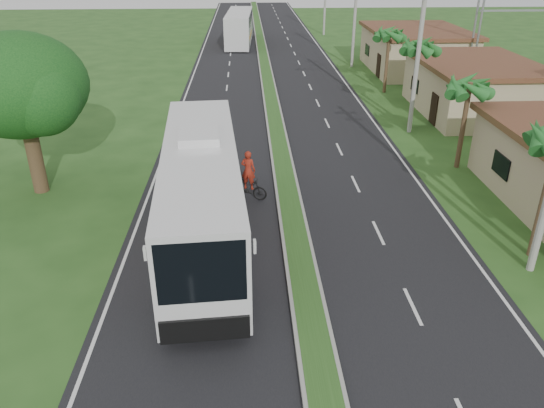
{
  "coord_description": "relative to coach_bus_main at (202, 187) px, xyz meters",
  "views": [
    {
      "loc": [
        -1.9,
        -14.08,
        10.91
      ],
      "look_at": [
        -0.99,
        4.33,
        1.8
      ],
      "focal_mm": 35.0,
      "sensor_mm": 36.0,
      "label": 1
    }
  ],
  "objects": [
    {
      "name": "utility_pole_c",
      "position": [
        12.22,
        33.17,
        3.31
      ],
      "size": [
        1.6,
        0.28,
        11.0
      ],
      "color": "gray",
      "rests_on": "ground"
    },
    {
      "name": "lane_edge_left",
      "position": [
        -2.98,
        15.17,
        -2.37
      ],
      "size": [
        0.12,
        160.0,
        0.01
      ],
      "primitive_type": "cube",
      "color": "silver",
      "rests_on": "ground"
    },
    {
      "name": "road_asphalt",
      "position": [
        3.72,
        15.17,
        -2.36
      ],
      "size": [
        14.0,
        160.0,
        0.02
      ],
      "primitive_type": "cube",
      "color": "black",
      "rests_on": "ground"
    },
    {
      "name": "coach_bus_far",
      "position": [
        1.2,
        46.82,
        -0.3
      ],
      "size": [
        3.32,
        12.61,
        3.64
      ],
      "rotation": [
        0.0,
        0.0,
        -0.05
      ],
      "color": "silver",
      "rests_on": "ground"
    },
    {
      "name": "palm_verge_b",
      "position": [
        13.12,
        7.17,
        1.99
      ],
      "size": [
        2.4,
        2.4,
        5.05
      ],
      "color": "#473321",
      "rests_on": "ground"
    },
    {
      "name": "motorcyclist",
      "position": [
        1.84,
        3.71,
        -1.48
      ],
      "size": [
        1.86,
        1.08,
        2.42
      ],
      "rotation": [
        0.0,
        0.0,
        -0.35
      ],
      "color": "black",
      "rests_on": "ground"
    },
    {
      "name": "ground",
      "position": [
        3.72,
        -4.83,
        -2.37
      ],
      "size": [
        180.0,
        180.0,
        0.0
      ],
      "primitive_type": "plane",
      "color": "#264B1B",
      "rests_on": "ground"
    },
    {
      "name": "coach_bus_main",
      "position": [
        0.0,
        0.0,
        0.0
      ],
      "size": [
        3.71,
        13.48,
        4.3
      ],
      "rotation": [
        0.0,
        0.0,
        0.07
      ],
      "color": "silver",
      "rests_on": "ground"
    },
    {
      "name": "billboard_lattice",
      "position": [
        25.72,
        25.17,
        4.46
      ],
      "size": [
        10.18,
        1.18,
        12.07
      ],
      "color": "gray",
      "rests_on": "ground"
    },
    {
      "name": "palm_verge_d",
      "position": [
        13.02,
        23.17,
        2.18
      ],
      "size": [
        2.4,
        2.4,
        5.25
      ],
      "color": "#473321",
      "rests_on": "ground"
    },
    {
      "name": "palm_verge_c",
      "position": [
        12.52,
        14.17,
        2.76
      ],
      "size": [
        2.4,
        2.4,
        5.85
      ],
      "color": "#473321",
      "rests_on": "ground"
    },
    {
      "name": "median_strip",
      "position": [
        3.72,
        15.17,
        -2.26
      ],
      "size": [
        1.2,
        160.0,
        0.18
      ],
      "color": "gray",
      "rests_on": "ground"
    },
    {
      "name": "shade_tree",
      "position": [
        -8.39,
        5.18,
        2.66
      ],
      "size": [
        6.3,
        6.0,
        7.54
      ],
      "color": "#473321",
      "rests_on": "ground"
    },
    {
      "name": "utility_pole_b",
      "position": [
        12.19,
        13.17,
        3.89
      ],
      "size": [
        3.2,
        0.28,
        12.0
      ],
      "color": "gray",
      "rests_on": "ground"
    },
    {
      "name": "lane_edge_right",
      "position": [
        10.42,
        15.17,
        -2.37
      ],
      "size": [
        0.12,
        160.0,
        0.01
      ],
      "primitive_type": "cube",
      "color": "silver",
      "rests_on": "ground"
    },
    {
      "name": "shop_far",
      "position": [
        17.72,
        31.17,
        -0.44
      ],
      "size": [
        8.6,
        11.6,
        3.82
      ],
      "color": "tan",
      "rests_on": "ground"
    },
    {
      "name": "shop_mid",
      "position": [
        17.72,
        17.17,
        -0.51
      ],
      "size": [
        7.6,
        10.6,
        3.67
      ],
      "color": "tan",
      "rests_on": "ground"
    }
  ]
}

